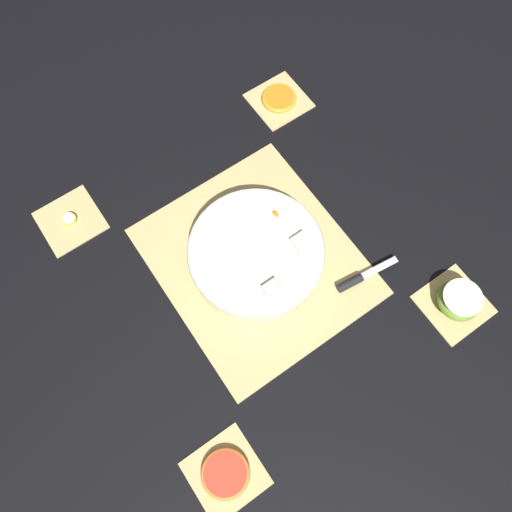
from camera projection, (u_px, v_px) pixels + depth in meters
ground_plane at (256, 261)px, 1.04m from camera, size 6.00×6.00×0.00m
bamboo_mat_center at (256, 261)px, 1.03m from camera, size 0.43×0.38×0.01m
coaster_mat_near_left at (454, 304)px, 1.00m from camera, size 0.12×0.12×0.01m
coaster_mat_near_right at (279, 100)px, 1.18m from camera, size 0.12×0.12×0.01m
coaster_mat_far_left at (226, 473)px, 0.89m from camera, size 0.12×0.12×0.01m
coaster_mat_far_right at (70, 220)px, 1.07m from camera, size 0.12×0.12×0.01m
fruit_salad_bowl at (256, 254)px, 1.00m from camera, size 0.27×0.27×0.08m
paring_knife at (353, 281)px, 1.00m from camera, size 0.03×0.14×0.02m
apple_half at (459, 300)px, 0.97m from camera, size 0.08×0.08×0.05m
orange_slice_whole at (279, 98)px, 1.17m from camera, size 0.08×0.08×0.01m
banana_coin_single at (69, 219)px, 1.06m from camera, size 0.03×0.03×0.01m
grapefruit_slice at (225, 474)px, 0.88m from camera, size 0.09×0.09×0.01m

